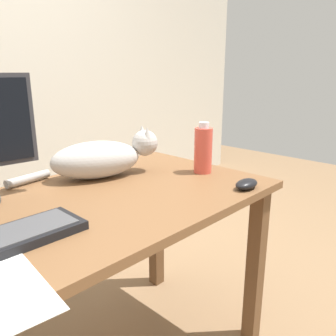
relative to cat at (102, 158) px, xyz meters
name	(u,v)px	position (x,y,z in m)	size (l,w,h in m)	color
desk	(85,234)	(-0.22, -0.20, -0.19)	(1.38, 0.73, 0.75)	brown
cat	(102,158)	(0.00, 0.00, 0.00)	(0.58, 0.30, 0.20)	#B2ADA8
computer_mouse	(246,184)	(0.28, -0.51, -0.06)	(0.11, 0.06, 0.04)	black
water_bottle	(203,150)	(0.34, -0.26, 0.02)	(0.08, 0.08, 0.22)	#D84C3D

